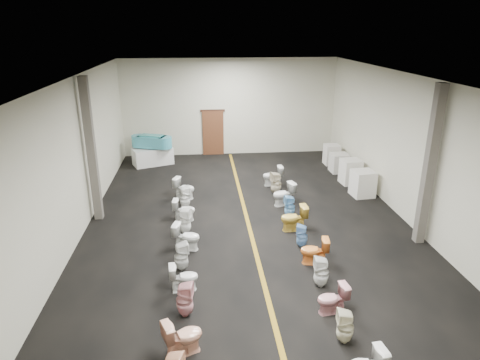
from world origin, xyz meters
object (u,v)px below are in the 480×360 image
Objects in this scene: toilet_left_7 at (185,221)px; bathtub at (152,141)px; appliance_crate_a at (363,183)px; toilet_left_6 at (187,237)px; appliance_crate_b at (351,172)px; appliance_crate_d at (332,155)px; toilet_left_3 at (185,300)px; toilet_left_5 at (181,256)px; toilet_right_5 at (314,251)px; toilet_left_8 at (184,210)px; toilet_right_11 at (273,176)px; toilet_left_9 at (185,197)px; toilet_right_8 at (290,206)px; appliance_crate_c at (339,163)px; toilet_right_3 at (332,299)px; toilet_right_6 at (302,236)px; toilet_left_4 at (184,277)px; toilet_right_4 at (321,272)px; toilet_left_10 at (184,188)px; toilet_left_2 at (183,336)px; toilet_right_10 at (276,183)px; toilet_right_7 at (294,218)px; display_table at (153,156)px; toilet_right_2 at (345,326)px.

bathtub is at bearing 29.77° from toilet_left_7.
appliance_crate_a reaches higher than toilet_left_6.
appliance_crate_d is at bearing 90.00° from appliance_crate_b.
toilet_left_5 is at bearing 12.48° from toilet_left_3.
toilet_left_7 is at bearing -113.34° from toilet_right_5.
toilet_left_8 is 4.39m from toilet_right_11.
toilet_left_9 is (1.55, -5.06, -0.68)m from bathtub.
appliance_crate_b reaches higher than toilet_right_8.
toilet_right_5 is (-2.96, -7.21, -0.03)m from appliance_crate_c.
toilet_right_3 is at bearing -106.74° from appliance_crate_d.
toilet_left_4 is at bearing -42.71° from toilet_right_6.
toilet_left_5 is 1.00× the size of toilet_right_4.
toilet_left_6 reaches higher than toilet_right_3.
appliance_crate_b is 1.25× the size of toilet_right_11.
toilet_left_10 is at bearing -13.95° from toilet_left_5.
toilet_right_3 is 1.00× the size of toilet_right_6.
toilet_left_2 is 0.89× the size of toilet_right_10.
display_table is at bearing -147.91° from toilet_right_7.
bathtub is 2.46× the size of toilet_right_2.
appliance_crate_a is 0.98× the size of appliance_crate_b.
display_table is at bearing -125.36° from toilet_right_11.
appliance_crate_c is at bearing 90.00° from appliance_crate_b.
toilet_right_10 is at bearing -95.00° from toilet_left_9.
toilet_left_8 is (-0.15, 4.83, -0.05)m from toilet_left_3.
toilet_left_7 reaches higher than toilet_left_8.
toilet_left_4 is at bearing 159.87° from toilet_left_9.
appliance_crate_c is at bearing 140.50° from toilet_right_8.
appliance_crate_b reaches higher than toilet_right_7.
toilet_right_11 is (0.00, 6.89, 0.00)m from toilet_right_4.
toilet_right_4 is (3.18, 0.80, -0.01)m from toilet_left_3.
toilet_left_10 is (-0.08, 2.81, -0.03)m from toilet_left_7.
toilet_left_2 is (1.69, -11.97, 0.00)m from display_table.
toilet_left_5 is 2.04m from toilet_left_7.
toilet_right_11 is at bearing -141.67° from appliance_crate_d.
toilet_right_8 is (3.24, 4.72, -0.02)m from toilet_left_3.
appliance_crate_c is at bearing 164.55° from toilet_right_4.
appliance_crate_a is at bearing 157.71° from toilet_right_6.
toilet_left_10 is at bearing -75.94° from toilet_right_11.
toilet_left_4 is at bearing -67.51° from toilet_right_5.
toilet_right_7 is 1.07× the size of toilet_right_8.
toilet_left_7 is 5.22m from toilet_right_3.
appliance_crate_c is at bearing -34.03° from toilet_left_7.
toilet_right_2 is (-3.13, -10.16, -0.03)m from appliance_crate_c.
bathtub reaches higher than appliance_crate_b.
toilet_right_4 is 1.94m from toilet_right_6.
appliance_crate_b is 9.86m from toilet_left_3.
toilet_left_6 is at bearing -100.50° from toilet_right_5.
toilet_left_2 is at bearing -53.91° from toilet_right_4.
toilet_left_8 is 0.91× the size of toilet_right_11.
toilet_left_3 is 1.04× the size of toilet_left_5.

